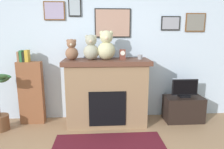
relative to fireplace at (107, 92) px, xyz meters
name	(u,v)px	position (x,y,z in m)	size (l,w,h in m)	color
back_wall	(101,52)	(-0.08, 0.36, 0.70)	(5.20, 0.15, 2.60)	silver
fireplace	(107,92)	(0.00, 0.00, 0.00)	(1.53, 0.65, 1.20)	#8C6D4F
bookshelf	(31,91)	(-1.39, 0.10, 0.01)	(0.43, 0.16, 1.37)	brown
tv_stand	(183,109)	(1.47, 0.00, -0.37)	(0.71, 0.40, 0.48)	black
television	(185,89)	(1.47, 0.00, 0.03)	(0.49, 0.14, 0.34)	black
candle_jar	(140,57)	(0.60, -0.02, 0.64)	(0.08, 0.08, 0.08)	gray
mantel_clock	(122,54)	(0.28, -0.02, 0.69)	(0.10, 0.08, 0.18)	brown
teddy_bear_grey	(72,51)	(-0.60, -0.02, 0.76)	(0.22, 0.22, 0.36)	brown
teddy_bear_tan	(91,49)	(-0.27, -0.02, 0.79)	(0.27, 0.27, 0.44)	#9E9C87
teddy_bear_brown	(106,47)	(0.00, -0.02, 0.83)	(0.31, 0.31, 0.51)	#C0BB8E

